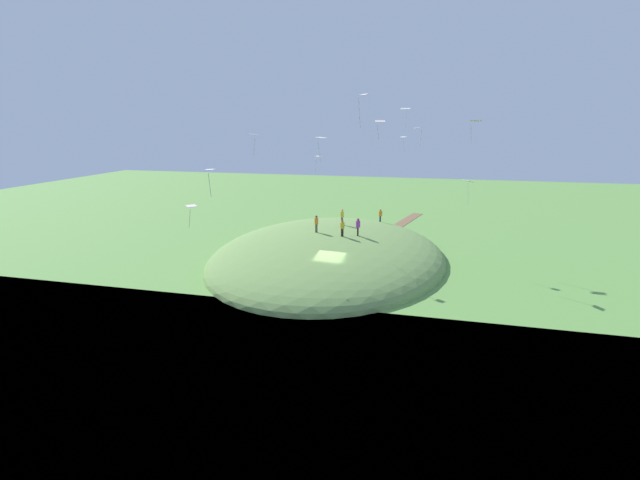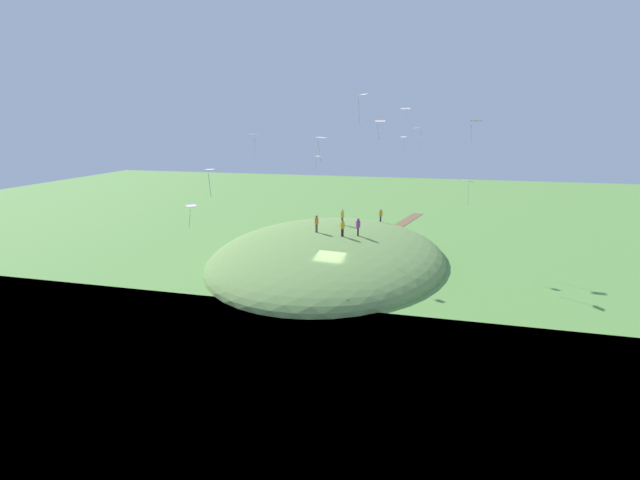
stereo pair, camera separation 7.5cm
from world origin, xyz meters
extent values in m
plane|color=#629644|center=(0.00, 0.00, 0.00)|extent=(160.00, 160.00, 0.00)
ellipsoid|color=#6E934B|center=(7.37, 1.75, 0.00)|extent=(31.24, 23.97, 5.43)
cube|color=brown|center=(24.65, -4.62, 0.02)|extent=(17.37, 5.83, 0.04)
cube|color=black|center=(6.00, 0.06, 3.08)|extent=(0.26, 0.25, 0.81)
cylinder|color=gold|center=(6.00, 0.06, 3.81)|extent=(0.60, 0.60, 0.64)
sphere|color=brown|center=(6.00, 0.06, 4.25)|extent=(0.24, 0.24, 0.24)
cube|color=black|center=(6.87, -1.38, 3.05)|extent=(0.24, 0.13, 0.86)
cylinder|color=purple|center=(6.87, -1.38, 3.82)|extent=(0.44, 0.44, 0.68)
sphere|color=brown|center=(6.87, -1.38, 4.29)|extent=(0.26, 0.26, 0.26)
cube|color=#202843|center=(17.76, -2.51, 2.16)|extent=(0.27, 0.18, 0.74)
cylinder|color=orange|center=(17.76, -2.51, 2.82)|extent=(0.53, 0.53, 0.59)
sphere|color=brown|center=(17.76, -2.51, 3.23)|extent=(0.22, 0.22, 0.22)
cube|color=#5A474A|center=(11.33, 1.10, 3.05)|extent=(0.19, 0.24, 0.86)
cylinder|color=gold|center=(11.33, 1.10, 3.82)|extent=(0.50, 0.50, 0.68)
sphere|color=tan|center=(11.33, 1.10, 4.29)|extent=(0.26, 0.26, 0.26)
cube|color=#544847|center=(6.94, 2.96, 3.13)|extent=(0.25, 0.22, 0.86)
cylinder|color=orange|center=(6.94, 2.96, 3.90)|extent=(0.54, 0.54, 0.68)
sphere|color=brown|center=(6.94, 2.96, 4.36)|extent=(0.26, 0.26, 0.26)
cube|color=silver|center=(5.82, 2.50, 10.54)|extent=(0.85, 0.89, 0.05)
cylinder|color=silver|center=(6.11, 2.79, 9.71)|extent=(0.15, 0.12, 1.30)
cube|color=white|center=(1.59, 7.36, 12.67)|extent=(1.38, 1.19, 0.14)
cylinder|color=white|center=(1.59, 7.32, 11.53)|extent=(0.10, 0.27, 1.68)
cube|color=white|center=(-7.38, -3.69, 15.36)|extent=(0.71, 0.73, 0.14)
cylinder|color=white|center=(-7.15, -3.40, 14.26)|extent=(0.29, 0.23, 1.88)
cube|color=silver|center=(14.14, -5.14, 15.13)|extent=(0.78, 1.08, 0.17)
cylinder|color=silver|center=(14.40, -5.21, 13.89)|extent=(0.18, 0.11, 1.97)
cube|color=#F5DACE|center=(3.64, -3.60, 13.79)|extent=(0.74, 0.96, 0.19)
cylinder|color=#F5DACE|center=(3.78, -3.42, 12.90)|extent=(0.12, 0.23, 1.34)
cube|color=silver|center=(-4.14, 10.69, 7.12)|extent=(1.35, 1.32, 0.05)
cylinder|color=silver|center=(-4.12, 10.94, 6.05)|extent=(0.16, 0.21, 1.58)
cube|color=white|center=(12.03, -5.17, 12.23)|extent=(0.71, 0.77, 0.10)
cylinder|color=white|center=(12.05, -5.28, 11.35)|extent=(0.08, 0.24, 1.44)
cube|color=white|center=(5.74, -11.47, 8.58)|extent=(1.10, 1.01, 0.22)
cylinder|color=white|center=(5.90, -11.56, 7.37)|extent=(0.11, 0.18, 1.96)
cube|color=white|center=(-6.01, 7.89, 10.30)|extent=(1.03, 0.82, 0.06)
cylinder|color=white|center=(-6.26, 7.83, 9.19)|extent=(0.10, 0.11, 1.77)
cube|color=white|center=(1.40, 1.15, 12.44)|extent=(1.31, 1.07, 0.10)
cylinder|color=white|center=(1.31, 1.27, 11.20)|extent=(0.07, 0.31, 1.89)
cube|color=silver|center=(0.84, -11.26, 13.80)|extent=(0.78, 0.98, 0.10)
cylinder|color=silver|center=(1.13, -10.98, 12.85)|extent=(0.12, 0.20, 1.47)
cube|color=white|center=(2.59, -6.86, 13.26)|extent=(0.83, 0.64, 0.09)
cylinder|color=white|center=(2.60, -7.09, 12.39)|extent=(0.15, 0.21, 1.36)
cylinder|color=brown|center=(-6.01, -2.63, 0.49)|extent=(0.14, 0.14, 0.98)
camera|label=1|loc=(-36.34, -7.84, 13.66)|focal=24.94mm
camera|label=2|loc=(-36.32, -7.91, 13.66)|focal=24.94mm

